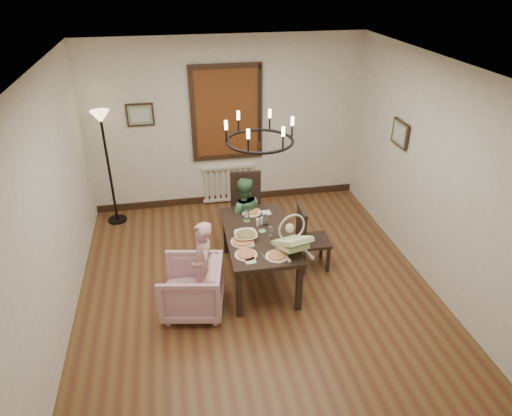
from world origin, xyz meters
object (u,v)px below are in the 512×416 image
object	(u,v)px
drinking_glass	(270,231)
floor_lamp	(109,170)
armchair	(192,288)
baby_bouncer	(292,240)
elderly_woman	(204,274)
chair_far	(247,209)
seated_man	(243,221)
dining_table	(259,239)
chair_right	(314,237)

from	to	relation	value
drinking_glass	floor_lamp	world-z (taller)	floor_lamp
armchair	baby_bouncer	bearing A→B (deg)	100.12
armchair	elderly_woman	distance (m)	0.22
chair_far	floor_lamp	xyz separation A→B (m)	(-2.00, 0.95, 0.38)
chair_far	seated_man	size ratio (longest dim) A/B	1.09
dining_table	elderly_woman	world-z (taller)	elderly_woman
armchair	baby_bouncer	distance (m)	1.33
dining_table	drinking_glass	size ratio (longest dim) A/B	11.48
floor_lamp	drinking_glass	bearing A→B (deg)	-43.98
floor_lamp	chair_right	bearing A→B (deg)	-33.35
drinking_glass	floor_lamp	distance (m)	2.93
chair_far	chair_right	world-z (taller)	chair_far
chair_right	drinking_glass	bearing A→B (deg)	110.18
chair_right	seated_man	bearing A→B (deg)	58.40
elderly_woman	drinking_glass	world-z (taller)	elderly_woman
floor_lamp	seated_man	bearing A→B (deg)	-33.15
seated_man	chair_far	bearing A→B (deg)	-107.23
seated_man	elderly_woman	bearing A→B (deg)	63.30
chair_far	armchair	distance (m)	1.75
chair_far	drinking_glass	xyz separation A→B (m)	(0.10, -1.08, 0.25)
dining_table	floor_lamp	xyz separation A→B (m)	(-1.98, 1.95, 0.28)
chair_far	elderly_woman	size ratio (longest dim) A/B	1.07
elderly_woman	armchair	bearing A→B (deg)	-80.61
floor_lamp	baby_bouncer	bearing A→B (deg)	-46.68
chair_far	armchair	bearing A→B (deg)	-119.73
armchair	seated_man	size ratio (longest dim) A/B	0.76
armchair	drinking_glass	xyz separation A→B (m)	(1.04, 0.38, 0.44)
elderly_woman	floor_lamp	size ratio (longest dim) A/B	0.54
dining_table	floor_lamp	bearing A→B (deg)	136.58
drinking_glass	armchair	bearing A→B (deg)	-159.98
armchair	drinking_glass	size ratio (longest dim) A/B	5.53
dining_table	chair_right	bearing A→B (deg)	10.89
chair_far	drinking_glass	bearing A→B (deg)	-81.61
seated_man	armchair	bearing A→B (deg)	58.83
chair_right	floor_lamp	world-z (taller)	floor_lamp
baby_bouncer	floor_lamp	world-z (taller)	floor_lamp
drinking_glass	floor_lamp	xyz separation A→B (m)	(-2.11, 2.03, 0.13)
elderly_woman	drinking_glass	xyz separation A→B (m)	(0.89, 0.34, 0.28)
armchair	seated_man	world-z (taller)	seated_man
baby_bouncer	seated_man	bearing A→B (deg)	93.66
dining_table	armchair	size ratio (longest dim) A/B	2.08
chair_right	armchair	size ratio (longest dim) A/B	1.28
chair_right	armchair	xyz separation A→B (m)	(-1.70, -0.59, -0.14)
armchair	elderly_woman	bearing A→B (deg)	115.64
elderly_woman	seated_man	world-z (taller)	elderly_woman
baby_bouncer	floor_lamp	xyz separation A→B (m)	(-2.28, 2.42, 0.03)
dining_table	chair_far	bearing A→B (deg)	89.79
drinking_glass	floor_lamp	bearing A→B (deg)	136.02
dining_table	seated_man	size ratio (longest dim) A/B	1.59
dining_table	chair_right	size ratio (longest dim) A/B	1.62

